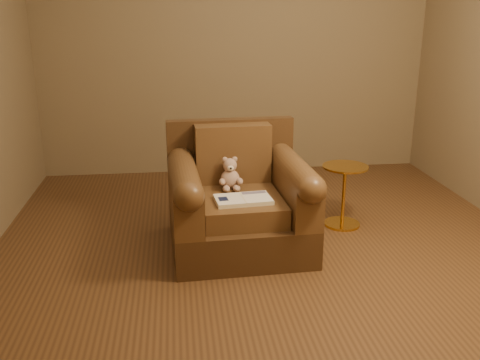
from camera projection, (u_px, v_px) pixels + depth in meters
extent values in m
plane|color=brown|center=(266.00, 247.00, 3.95)|extent=(4.00, 4.00, 0.00)
cube|color=#806C4E|center=(235.00, 42.00, 5.42)|extent=(4.00, 0.02, 2.70)
cube|color=#806C4E|center=(380.00, 122.00, 1.65)|extent=(4.00, 0.02, 2.70)
cube|color=#432B16|center=(239.00, 230.00, 3.91)|extent=(1.02, 0.97, 0.27)
cube|color=#432B16|center=(230.00, 157.00, 4.16)|extent=(0.98, 0.14, 0.61)
cube|color=brown|center=(240.00, 205.00, 3.80)|extent=(0.60, 0.71, 0.15)
cube|color=brown|center=(233.00, 154.00, 4.02)|extent=(0.57, 0.18, 0.44)
cube|color=brown|center=(185.00, 198.00, 3.71)|extent=(0.23, 0.84, 0.31)
cube|color=brown|center=(294.00, 191.00, 3.83)|extent=(0.23, 0.84, 0.31)
cylinder|color=brown|center=(184.00, 176.00, 3.66)|extent=(0.23, 0.84, 0.20)
cylinder|color=brown|center=(295.00, 171.00, 3.79)|extent=(0.23, 0.84, 0.20)
ellipsoid|color=tan|center=(230.00, 179.00, 3.92)|extent=(0.14, 0.13, 0.15)
sphere|color=tan|center=(230.00, 165.00, 3.90)|extent=(0.10, 0.10, 0.10)
ellipsoid|color=tan|center=(225.00, 160.00, 3.88)|extent=(0.04, 0.02, 0.04)
ellipsoid|color=tan|center=(235.00, 159.00, 3.89)|extent=(0.04, 0.02, 0.04)
ellipsoid|color=beige|center=(231.00, 168.00, 3.85)|extent=(0.05, 0.03, 0.04)
sphere|color=black|center=(231.00, 168.00, 3.84)|extent=(0.01, 0.01, 0.01)
ellipsoid|color=tan|center=(222.00, 182.00, 3.86)|extent=(0.05, 0.09, 0.05)
ellipsoid|color=tan|center=(240.00, 181.00, 3.87)|extent=(0.05, 0.09, 0.05)
ellipsoid|color=tan|center=(226.00, 189.00, 3.85)|extent=(0.06, 0.09, 0.05)
ellipsoid|color=tan|center=(237.00, 188.00, 3.86)|extent=(0.06, 0.09, 0.05)
cube|color=beige|center=(243.00, 200.00, 3.66)|extent=(0.40, 0.26, 0.03)
cube|color=white|center=(229.00, 199.00, 3.63)|extent=(0.21, 0.25, 0.00)
cube|color=white|center=(257.00, 197.00, 3.67)|extent=(0.21, 0.25, 0.00)
cube|color=beige|center=(243.00, 198.00, 3.65)|extent=(0.03, 0.23, 0.00)
cube|color=#0F1638|center=(223.00, 199.00, 3.62)|extent=(0.07, 0.09, 0.00)
cube|color=slate|center=(254.00, 193.00, 3.75)|extent=(0.18, 0.06, 0.00)
cylinder|color=gold|center=(342.00, 224.00, 4.34)|extent=(0.29, 0.29, 0.02)
cylinder|color=gold|center=(344.00, 196.00, 4.27)|extent=(0.03, 0.03, 0.47)
cylinder|color=gold|center=(345.00, 167.00, 4.19)|extent=(0.36, 0.36, 0.02)
cylinder|color=gold|center=(345.00, 168.00, 4.20)|extent=(0.03, 0.03, 0.02)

